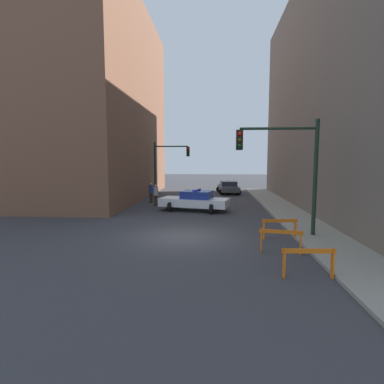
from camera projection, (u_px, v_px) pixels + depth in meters
ground_plane at (184, 236)px, 13.87m from camera, size 120.00×120.00×0.00m
sidewalk_right at (322, 238)px, 13.38m from camera, size 2.40×44.00×0.12m
building_corner_left at (71, 105)px, 27.76m from camera, size 14.00×20.00×17.27m
traffic_light_near at (289, 160)px, 13.42m from camera, size 3.64×0.35×5.20m
traffic_light_far at (166, 161)px, 28.64m from camera, size 3.44×0.35×5.20m
police_car at (195, 200)px, 20.72m from camera, size 4.99×3.00×1.52m
parked_car_near at (228, 187)px, 31.38m from camera, size 2.55×4.46×1.31m
pedestrian_crossing at (156, 195)px, 22.92m from camera, size 0.40×0.40×1.66m
pedestrian_corner at (151, 192)px, 24.53m from camera, size 0.40×0.40×1.66m
barrier_front at (308, 258)px, 8.92m from camera, size 1.60×0.25×0.90m
barrier_mid at (281, 237)px, 11.29m from camera, size 1.58×0.41×0.90m
barrier_back at (280, 225)px, 13.34m from camera, size 1.59×0.39×0.90m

